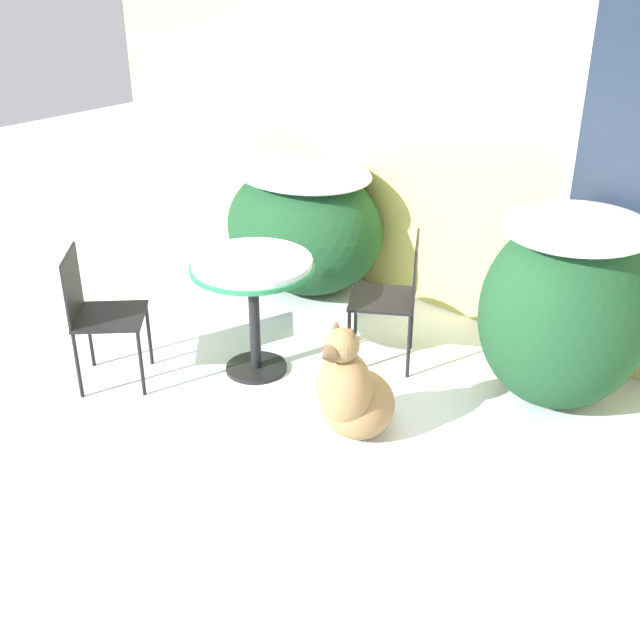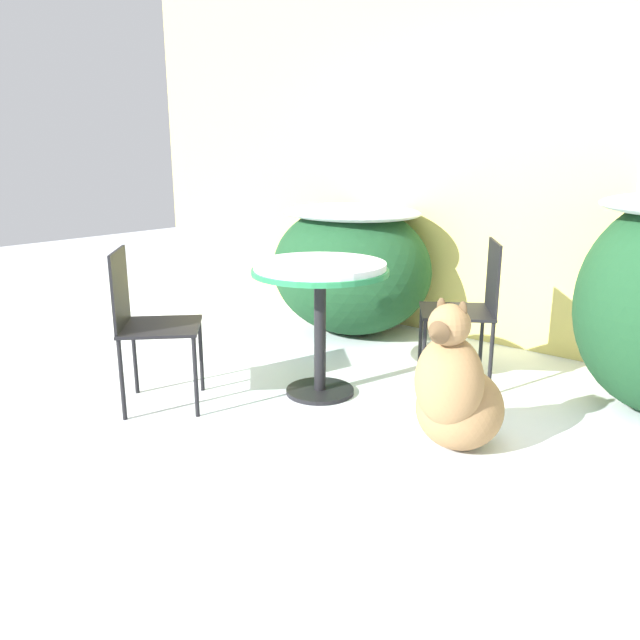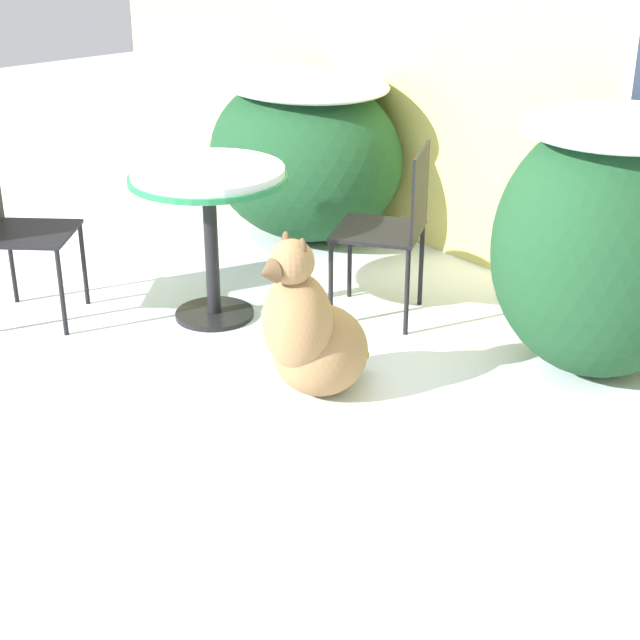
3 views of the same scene
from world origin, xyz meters
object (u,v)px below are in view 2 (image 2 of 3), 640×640
at_px(patio_chair_far_side, 147,319).
at_px(dog, 455,394).
at_px(patio_table, 320,284).
at_px(patio_chair_near_table, 469,305).

distance_m(patio_chair_far_side, dog, 1.71).
bearing_deg(dog, patio_table, 170.37).
relative_size(patio_table, patio_chair_far_side, 0.89).
relative_size(patio_chair_near_table, dog, 1.16).
bearing_deg(patio_table, patio_chair_near_table, 49.84).
height_order(patio_table, dog, patio_table).
distance_m(patio_chair_near_table, dog, 0.96).
distance_m(patio_table, patio_chair_far_side, 0.99).
relative_size(patio_table, patio_chair_near_table, 0.89).
bearing_deg(patio_chair_near_table, patio_chair_far_side, -73.81).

